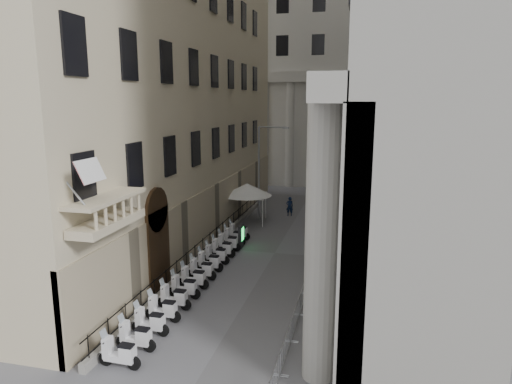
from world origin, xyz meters
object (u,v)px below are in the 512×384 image
pedestrian_a (290,206)px  info_kiosk (241,236)px  security_tent (249,190)px  street_lamp (262,165)px  pedestrian_b (330,212)px  scooter_0 (121,368)px

pedestrian_a → info_kiosk: bearing=61.3°
security_tent → street_lamp: street_lamp is taller
pedestrian_b → scooter_0: bearing=70.0°
info_kiosk → pedestrian_a: pedestrian_a is taller
security_tent → pedestrian_a: (2.92, 3.03, -1.90)m
pedestrian_a → pedestrian_b: (3.68, -1.69, 0.13)m
info_kiosk → pedestrian_b: bearing=54.0°
security_tent → pedestrian_a: size_ratio=2.39×
scooter_0 → street_lamp: 23.18m
scooter_0 → info_kiosk: 15.10m
pedestrian_a → security_tent: bearing=28.1°
street_lamp → info_kiosk: bearing=-83.6°
scooter_0 → security_tent: size_ratio=0.37×
info_kiosk → pedestrian_b: (5.49, 7.85, 0.16)m
street_lamp → scooter_0: bearing=-86.4°
scooter_0 → info_kiosk: bearing=-1.1°
pedestrian_a → pedestrian_b: 4.05m
info_kiosk → scooter_0: bearing=-93.5°
street_lamp → pedestrian_a: (2.05, 1.91, -3.87)m
scooter_0 → security_tent: security_tent is taller
scooter_0 → pedestrian_b: 23.74m
pedestrian_b → pedestrian_a: bearing=-29.6°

